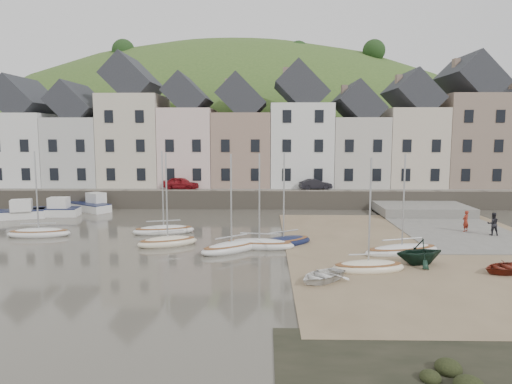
{
  "coord_description": "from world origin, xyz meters",
  "views": [
    {
      "loc": [
        0.7,
        -29.1,
        7.33
      ],
      "look_at": [
        0.0,
        6.0,
        3.0
      ],
      "focal_mm": 33.21,
      "sensor_mm": 36.0,
      "label": 1
    }
  ],
  "objects_px": {
    "rowboat_green": "(419,252)",
    "rowboat_white": "(322,276)",
    "rowboat_red": "(507,267)",
    "car_right": "(316,184)",
    "car_left": "(181,183)",
    "person_red": "(466,221)",
    "person_dark": "(493,224)",
    "sailboat_0": "(39,233)"
  },
  "relations": [
    {
      "from": "rowboat_green",
      "to": "rowboat_white",
      "type": "bearing_deg",
      "value": -75.41
    },
    {
      "from": "rowboat_white",
      "to": "rowboat_red",
      "type": "bearing_deg",
      "value": 55.98
    },
    {
      "from": "rowboat_white",
      "to": "car_right",
      "type": "height_order",
      "value": "car_right"
    },
    {
      "from": "rowboat_red",
      "to": "car_left",
      "type": "height_order",
      "value": "car_left"
    },
    {
      "from": "rowboat_green",
      "to": "car_left",
      "type": "distance_m",
      "value": 28.55
    },
    {
      "from": "person_red",
      "to": "person_dark",
      "type": "distance_m",
      "value": 1.88
    },
    {
      "from": "sailboat_0",
      "to": "car_right",
      "type": "relative_size",
      "value": 1.9
    },
    {
      "from": "sailboat_0",
      "to": "person_red",
      "type": "height_order",
      "value": "sailboat_0"
    },
    {
      "from": "rowboat_green",
      "to": "sailboat_0",
      "type": "bearing_deg",
      "value": -120.01
    },
    {
      "from": "person_red",
      "to": "car_right",
      "type": "bearing_deg",
      "value": -89.17
    },
    {
      "from": "person_dark",
      "to": "car_right",
      "type": "xyz_separation_m",
      "value": [
        -11.09,
        15.05,
        1.21
      ]
    },
    {
      "from": "sailboat_0",
      "to": "rowboat_white",
      "type": "height_order",
      "value": "sailboat_0"
    },
    {
      "from": "rowboat_red",
      "to": "person_red",
      "type": "height_order",
      "value": "person_red"
    },
    {
      "from": "person_red",
      "to": "car_left",
      "type": "relative_size",
      "value": 0.42
    },
    {
      "from": "rowboat_white",
      "to": "person_red",
      "type": "bearing_deg",
      "value": 91.37
    },
    {
      "from": "rowboat_red",
      "to": "car_right",
      "type": "distance_m",
      "value": 25.36
    },
    {
      "from": "rowboat_green",
      "to": "person_dark",
      "type": "distance_m",
      "value": 10.76
    },
    {
      "from": "rowboat_green",
      "to": "rowboat_red",
      "type": "distance_m",
      "value": 4.42
    },
    {
      "from": "car_right",
      "to": "rowboat_white",
      "type": "bearing_deg",
      "value": 164.19
    },
    {
      "from": "rowboat_white",
      "to": "rowboat_red",
      "type": "relative_size",
      "value": 0.98
    },
    {
      "from": "rowboat_green",
      "to": "car_right",
      "type": "height_order",
      "value": "car_right"
    },
    {
      "from": "person_dark",
      "to": "car_right",
      "type": "distance_m",
      "value": 18.73
    },
    {
      "from": "rowboat_white",
      "to": "car_right",
      "type": "xyz_separation_m",
      "value": [
        2.38,
        25.81,
        1.8
      ]
    },
    {
      "from": "rowboat_red",
      "to": "sailboat_0",
      "type": "bearing_deg",
      "value": -125.05
    },
    {
      "from": "rowboat_red",
      "to": "person_red",
      "type": "distance_m",
      "value": 10.58
    },
    {
      "from": "sailboat_0",
      "to": "car_left",
      "type": "xyz_separation_m",
      "value": [
        7.51,
        15.57,
        1.97
      ]
    },
    {
      "from": "sailboat_0",
      "to": "rowboat_red",
      "type": "distance_m",
      "value": 30.25
    },
    {
      "from": "rowboat_red",
      "to": "person_red",
      "type": "bearing_deg",
      "value": 149.82
    },
    {
      "from": "rowboat_red",
      "to": "person_dark",
      "type": "bearing_deg",
      "value": 140.22
    },
    {
      "from": "person_red",
      "to": "rowboat_green",
      "type": "bearing_deg",
      "value": 20.43
    },
    {
      "from": "rowboat_green",
      "to": "car_right",
      "type": "xyz_separation_m",
      "value": [
        -3.44,
        22.61,
        1.36
      ]
    },
    {
      "from": "rowboat_white",
      "to": "rowboat_red",
      "type": "distance_m",
      "value": 10.08
    },
    {
      "from": "rowboat_green",
      "to": "rowboat_red",
      "type": "xyz_separation_m",
      "value": [
        4.13,
        -1.53,
        -0.43
      ]
    },
    {
      "from": "rowboat_red",
      "to": "car_right",
      "type": "height_order",
      "value": "car_right"
    },
    {
      "from": "sailboat_0",
      "to": "rowboat_white",
      "type": "xyz_separation_m",
      "value": [
        19.07,
        -10.23,
        0.09
      ]
    },
    {
      "from": "rowboat_white",
      "to": "rowboat_green",
      "type": "distance_m",
      "value": 6.65
    },
    {
      "from": "car_left",
      "to": "car_right",
      "type": "relative_size",
      "value": 1.12
    },
    {
      "from": "rowboat_green",
      "to": "car_left",
      "type": "xyz_separation_m",
      "value": [
        -17.37,
        22.61,
        1.44
      ]
    },
    {
      "from": "sailboat_0",
      "to": "rowboat_white",
      "type": "relative_size",
      "value": 2.25
    },
    {
      "from": "person_dark",
      "to": "car_right",
      "type": "bearing_deg",
      "value": -48.95
    },
    {
      "from": "sailboat_0",
      "to": "rowboat_red",
      "type": "relative_size",
      "value": 2.19
    },
    {
      "from": "car_left",
      "to": "car_right",
      "type": "distance_m",
      "value": 13.94
    }
  ]
}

